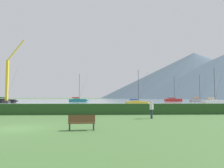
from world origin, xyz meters
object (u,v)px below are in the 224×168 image
sailboat_slip_1 (173,100)px  dock_crane (8,83)px  sailboat_slip_4 (78,100)px  park_bench_near_path (82,122)px  sailboat_slip_5 (214,102)px  person_seated_viewer (151,108)px  sailboat_slip_3 (4,101)px  sailboat_slip_0 (199,100)px  sailboat_slip_2 (137,103)px

sailboat_slip_1 → dock_crane: dock_crane is taller
sailboat_slip_4 → park_bench_near_path: bearing=-88.0°
sailboat_slip_5 → park_bench_near_path: 58.65m
sailboat_slip_1 → sailboat_slip_5: sailboat_slip_1 is taller
person_seated_viewer → dock_crane: 66.59m
sailboat_slip_3 → sailboat_slip_1: bearing=8.5°
sailboat_slip_0 → sailboat_slip_3: bearing=-173.3°
sailboat_slip_5 → sailboat_slip_0: bearing=61.9°
park_bench_near_path → person_seated_viewer: 9.10m
person_seated_viewer → sailboat_slip_0: bearing=54.5°
sailboat_slip_3 → dock_crane: size_ratio=0.59×
sailboat_slip_2 → park_bench_near_path: bearing=-114.9°
sailboat_slip_4 → sailboat_slip_0: bearing=-10.7°
sailboat_slip_3 → dock_crane: dock_crane is taller
sailboat_slip_3 → person_seated_viewer: sailboat_slip_3 is taller
sailboat_slip_1 → person_seated_viewer: bearing=-108.0°
sailboat_slip_0 → sailboat_slip_1: 14.24m
sailboat_slip_0 → dock_crane: (-73.66, -13.83, 6.29)m
sailboat_slip_2 → sailboat_slip_0: bearing=34.4°
dock_crane → sailboat_slip_0: bearing=10.6°
dock_crane → sailboat_slip_3: bearing=127.6°
sailboat_slip_2 → dock_crane: 46.59m
sailboat_slip_4 → sailboat_slip_5: sailboat_slip_4 is taller
sailboat_slip_2 → sailboat_slip_5: 24.13m
park_bench_near_path → dock_crane: 69.53m
sailboat_slip_0 → sailboat_slip_5: sailboat_slip_0 is taller
sailboat_slip_1 → sailboat_slip_5: bearing=-90.0°
sailboat_slip_1 → park_bench_near_path: bearing=-109.9°
park_bench_near_path → person_seated_viewer: bearing=44.0°
sailboat_slip_0 → sailboat_slip_3: size_ratio=0.89×
sailboat_slip_5 → person_seated_viewer: 49.60m
park_bench_near_path → sailboat_slip_0: bearing=55.2°
park_bench_near_path → person_seated_viewer: (5.86, 6.94, 0.44)m
park_bench_near_path → person_seated_viewer: size_ratio=1.00×
person_seated_viewer → sailboat_slip_2: bearing=75.3°
park_bench_near_path → dock_crane: (-32.06, 61.36, 6.45)m
dock_crane → sailboat_slip_5: bearing=-11.5°
sailboat_slip_4 → dock_crane: bearing=-144.5°
sailboat_slip_4 → person_seated_viewer: size_ratio=7.34×
sailboat_slip_0 → sailboat_slip_2: sailboat_slip_0 is taller
sailboat_slip_0 → person_seated_viewer: bearing=-119.0°
sailboat_slip_1 → person_seated_viewer: sailboat_slip_1 is taller
sailboat_slip_3 → sailboat_slip_5: sailboat_slip_3 is taller
sailboat_slip_2 → sailboat_slip_4: 42.67m
sailboat_slip_0 → person_seated_viewer: sailboat_slip_0 is taller
sailboat_slip_4 → sailboat_slip_5: 54.21m
sailboat_slip_5 → person_seated_viewer: bearing=-135.7°
sailboat_slip_3 → park_bench_near_path: (34.40, -64.39, -0.22)m
sailboat_slip_0 → sailboat_slip_2: size_ratio=1.26×
sailboat_slip_0 → park_bench_near_path: sailboat_slip_0 is taller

